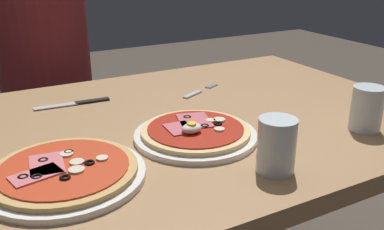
# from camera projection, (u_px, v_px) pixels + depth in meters

# --- Properties ---
(dining_table) EXTENTS (1.16, 0.84, 0.73)m
(dining_table) POSITION_uv_depth(u_px,v_px,m) (193.00, 158.00, 1.09)
(dining_table) COLOR #9E754C
(dining_table) RESTS_ON ground
(pizza_foreground) EXTENTS (0.27, 0.27, 0.05)m
(pizza_foreground) POSITION_uv_depth(u_px,v_px,m) (195.00, 133.00, 0.93)
(pizza_foreground) COLOR white
(pizza_foreground) RESTS_ON dining_table
(pizza_across_left) EXTENTS (0.29, 0.29, 0.03)m
(pizza_across_left) POSITION_uv_depth(u_px,v_px,m) (64.00, 173.00, 0.76)
(pizza_across_left) COLOR white
(pizza_across_left) RESTS_ON dining_table
(water_glass_near) EXTENTS (0.07, 0.07, 0.10)m
(water_glass_near) POSITION_uv_depth(u_px,v_px,m) (366.00, 112.00, 0.96)
(water_glass_near) COLOR silver
(water_glass_near) RESTS_ON dining_table
(water_glass_far) EXTENTS (0.07, 0.07, 0.10)m
(water_glass_far) POSITION_uv_depth(u_px,v_px,m) (275.00, 149.00, 0.78)
(water_glass_far) COLOR silver
(water_glass_far) RESTS_ON dining_table
(fork) EXTENTS (0.15, 0.08, 0.00)m
(fork) POSITION_uv_depth(u_px,v_px,m) (198.00, 92.00, 1.23)
(fork) COLOR silver
(fork) RESTS_ON dining_table
(knife) EXTENTS (0.20, 0.03, 0.01)m
(knife) POSITION_uv_depth(u_px,v_px,m) (78.00, 103.00, 1.14)
(knife) COLOR silver
(knife) RESTS_ON dining_table
(diner_person) EXTENTS (0.32, 0.32, 1.18)m
(diner_person) POSITION_uv_depth(u_px,v_px,m) (50.00, 108.00, 1.60)
(diner_person) COLOR black
(diner_person) RESTS_ON ground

